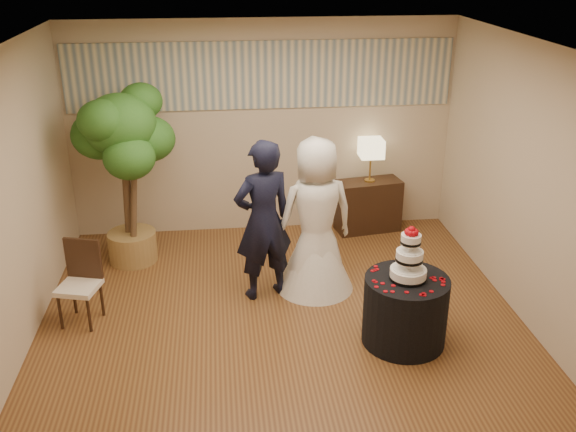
{
  "coord_description": "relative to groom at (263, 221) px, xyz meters",
  "views": [
    {
      "loc": [
        -0.57,
        -5.62,
        3.65
      ],
      "look_at": [
        0.1,
        0.4,
        1.05
      ],
      "focal_mm": 40.0,
      "sensor_mm": 36.0,
      "label": 1
    }
  ],
  "objects": [
    {
      "name": "table_lamp",
      "position": [
        1.54,
        1.6,
        0.1
      ],
      "size": [
        0.3,
        0.3,
        0.58
      ],
      "primitive_type": null,
      "color": "beige",
      "rests_on": "console"
    },
    {
      "name": "side_chair",
      "position": [
        -1.92,
        -0.36,
        -0.46
      ],
      "size": [
        0.5,
        0.51,
        0.88
      ],
      "primitive_type": null,
      "rotation": [
        0.0,
        0.0,
        -0.27
      ],
      "color": "black",
      "rests_on": "floor"
    },
    {
      "name": "wall_right",
      "position": [
        2.64,
        -0.65,
        0.5
      ],
      "size": [
        0.06,
        5.0,
        2.8
      ],
      "primitive_type": "cube",
      "color": "#C7B293",
      "rests_on": "ground"
    },
    {
      "name": "wedding_cake",
      "position": [
        1.29,
        -1.07,
        0.07
      ],
      "size": [
        0.35,
        0.35,
        0.55
      ],
      "primitive_type": null,
      "color": "white",
      "rests_on": "cake_table"
    },
    {
      "name": "ficus_tree",
      "position": [
        -1.55,
        1.02,
        0.2
      ],
      "size": [
        1.16,
        1.16,
        2.2
      ],
      "primitive_type": null,
      "rotation": [
        0.0,
        0.0,
        1.46
      ],
      "color": "#2C601E",
      "rests_on": "floor"
    },
    {
      "name": "wall_left",
      "position": [
        -2.36,
        -0.65,
        0.5
      ],
      "size": [
        0.06,
        5.0,
        2.8
      ],
      "primitive_type": "cube",
      "color": "#C7B293",
      "rests_on": "ground"
    },
    {
      "name": "floor",
      "position": [
        0.14,
        -0.65,
        -0.9
      ],
      "size": [
        5.0,
        5.0,
        0.0
      ],
      "primitive_type": "cube",
      "color": "brown",
      "rests_on": "ground"
    },
    {
      "name": "groom",
      "position": [
        0.0,
        0.0,
        0.0
      ],
      "size": [
        0.76,
        0.62,
        1.8
      ],
      "primitive_type": "imported",
      "rotation": [
        0.0,
        0.0,
        3.47
      ],
      "color": "black",
      "rests_on": "floor"
    },
    {
      "name": "wall_front",
      "position": [
        0.14,
        -3.15,
        0.5
      ],
      "size": [
        5.0,
        0.06,
        2.8
      ],
      "primitive_type": "cube",
      "color": "#C7B293",
      "rests_on": "ground"
    },
    {
      "name": "ceiling",
      "position": [
        0.14,
        -0.65,
        1.9
      ],
      "size": [
        5.0,
        5.0,
        0.0
      ],
      "primitive_type": "cube",
      "color": "white",
      "rests_on": "wall_back"
    },
    {
      "name": "console",
      "position": [
        1.54,
        1.6,
        -0.55
      ],
      "size": [
        0.9,
        0.51,
        0.71
      ],
      "primitive_type": "cube",
      "rotation": [
        0.0,
        0.0,
        0.16
      ],
      "color": "black",
      "rests_on": "floor"
    },
    {
      "name": "cake_table",
      "position": [
        1.29,
        -1.07,
        -0.55
      ],
      "size": [
        1.07,
        1.07,
        0.7
      ],
      "primitive_type": "cylinder",
      "rotation": [
        0.0,
        0.0,
        0.41
      ],
      "color": "black",
      "rests_on": "floor"
    },
    {
      "name": "mural_border",
      "position": [
        0.14,
        1.83,
        1.2
      ],
      "size": [
        4.9,
        0.02,
        0.85
      ],
      "primitive_type": "cube",
      "color": "#A9AB9A",
      "rests_on": "wall_back"
    },
    {
      "name": "wall_back",
      "position": [
        0.14,
        1.85,
        0.5
      ],
      "size": [
        5.0,
        0.06,
        2.8
      ],
      "primitive_type": "cube",
      "color": "#C7B293",
      "rests_on": "ground"
    },
    {
      "name": "bride",
      "position": [
        0.59,
        0.1,
        -0.02
      ],
      "size": [
        1.03,
        1.03,
        1.77
      ],
      "primitive_type": "imported",
      "rotation": [
        0.0,
        0.0,
        3.34
      ],
      "color": "white",
      "rests_on": "floor"
    }
  ]
}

